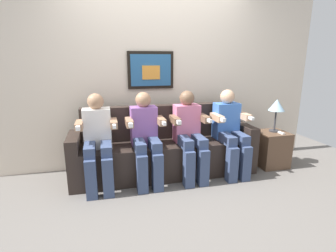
{
  "coord_description": "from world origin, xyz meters",
  "views": [
    {
      "loc": [
        -0.74,
        -2.83,
        1.48
      ],
      "look_at": [
        0.0,
        0.15,
        0.7
      ],
      "focal_mm": 27.65,
      "sensor_mm": 36.0,
      "label": 1
    }
  ],
  "objects": [
    {
      "name": "person_left_center",
      "position": [
        -0.28,
        0.16,
        0.61
      ],
      "size": [
        0.46,
        0.56,
        1.11
      ],
      "color": "#8C59A5",
      "rests_on": "ground_plane"
    },
    {
      "name": "person_leftmost",
      "position": [
        -0.84,
        0.16,
        0.61
      ],
      "size": [
        0.46,
        0.56,
        1.11
      ],
      "color": "white",
      "rests_on": "ground_plane"
    },
    {
      "name": "ground_plane",
      "position": [
        0.0,
        0.0,
        0.0
      ],
      "size": [
        6.22,
        6.22,
        0.0
      ],
      "primitive_type": "plane",
      "color": "#66605B"
    },
    {
      "name": "person_right_center",
      "position": [
        0.28,
        0.16,
        0.61
      ],
      "size": [
        0.46,
        0.56,
        1.11
      ],
      "color": "pink",
      "rests_on": "ground_plane"
    },
    {
      "name": "back_wall_assembly",
      "position": [
        -0.0,
        0.76,
        1.3
      ],
      "size": [
        4.79,
        0.1,
        2.6
      ],
      "color": "beige",
      "rests_on": "ground_plane"
    },
    {
      "name": "side_table_right",
      "position": [
        1.54,
        0.22,
        0.25
      ],
      "size": [
        0.4,
        0.4,
        0.5
      ],
      "color": "brown",
      "rests_on": "ground_plane"
    },
    {
      "name": "couch",
      "position": [
        0.0,
        0.33,
        0.31
      ],
      "size": [
        2.39,
        0.58,
        0.9
      ],
      "color": "#2D231E",
      "rests_on": "ground_plane"
    },
    {
      "name": "person_rightmost",
      "position": [
        0.84,
        0.16,
        0.61
      ],
      "size": [
        0.46,
        0.56,
        1.11
      ],
      "color": "#3F72CC",
      "rests_on": "ground_plane"
    },
    {
      "name": "table_lamp",
      "position": [
        1.58,
        0.24,
        0.86
      ],
      "size": [
        0.22,
        0.22,
        0.46
      ],
      "color": "#333338",
      "rests_on": "side_table_right"
    },
    {
      "name": "spare_remote_on_table",
      "position": [
        1.6,
        0.13,
        0.51
      ],
      "size": [
        0.04,
        0.13,
        0.02
      ],
      "primitive_type": "cube",
      "color": "white",
      "rests_on": "side_table_right"
    }
  ]
}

